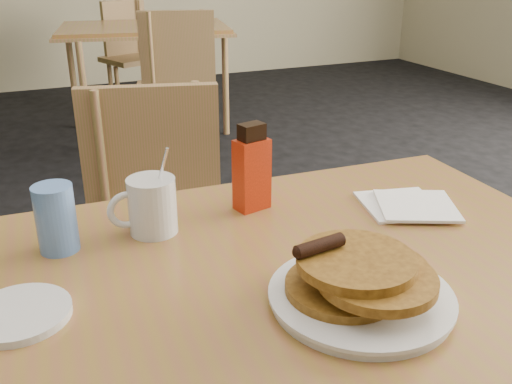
# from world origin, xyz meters

# --- Properties ---
(main_table) EXTENTS (1.18, 0.83, 0.75)m
(main_table) POSITION_xyz_m (-0.03, -0.03, 0.71)
(main_table) COLOR brown
(main_table) RESTS_ON floor
(neighbor_table) EXTENTS (1.29, 1.00, 0.75)m
(neighbor_table) POSITION_xyz_m (0.50, 3.25, 0.71)
(neighbor_table) COLOR brown
(neighbor_table) RESTS_ON floor
(chair_main_far) EXTENTS (0.49, 0.49, 0.88)m
(chair_main_far) POSITION_xyz_m (-0.05, 0.71, 0.52)
(chair_main_far) COLOR #9C6A49
(chair_main_far) RESTS_ON floor
(chair_neighbor_far) EXTENTS (0.50, 0.51, 0.86)m
(chair_neighbor_far) POSITION_xyz_m (0.52, 3.97, 0.51)
(chair_neighbor_far) COLOR #9C6A49
(chair_neighbor_far) RESTS_ON floor
(chair_neighbor_near) EXTENTS (0.52, 0.52, 0.92)m
(chair_neighbor_near) POSITION_xyz_m (0.49, 2.48, 0.55)
(chair_neighbor_near) COLOR #9C6A49
(chair_neighbor_near) RESTS_ON floor
(pancake_plate) EXTENTS (0.27, 0.27, 0.10)m
(pancake_plate) POSITION_xyz_m (0.02, -0.17, 0.78)
(pancake_plate) COLOR silver
(pancake_plate) RESTS_ON main_table
(coffee_mug) EXTENTS (0.13, 0.09, 0.16)m
(coffee_mug) POSITION_xyz_m (-0.20, 0.18, 0.80)
(coffee_mug) COLOR silver
(coffee_mug) RESTS_ON main_table
(syrup_bottle) EXTENTS (0.07, 0.06, 0.18)m
(syrup_bottle) POSITION_xyz_m (0.01, 0.20, 0.83)
(syrup_bottle) COLOR maroon
(syrup_bottle) RESTS_ON main_table
(napkin_stack) EXTENTS (0.21, 0.22, 0.01)m
(napkin_stack) POSITION_xyz_m (0.30, 0.07, 0.76)
(napkin_stack) COLOR white
(napkin_stack) RESTS_ON main_table
(blue_tumbler) EXTENTS (0.09, 0.09, 0.12)m
(blue_tumbler) POSITION_xyz_m (-0.36, 0.17, 0.81)
(blue_tumbler) COLOR #5682CB
(blue_tumbler) RESTS_ON main_table
(side_saucer) EXTENTS (0.17, 0.17, 0.01)m
(side_saucer) POSITION_xyz_m (-0.44, -0.01, 0.76)
(side_saucer) COLOR silver
(side_saucer) RESTS_ON main_table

